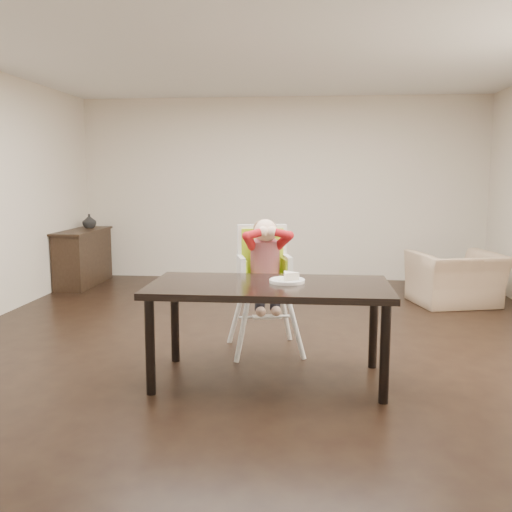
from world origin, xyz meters
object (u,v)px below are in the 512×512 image
at_px(high_chair, 265,258).
at_px(armchair, 456,270).
at_px(dining_table, 269,294).
at_px(sideboard, 83,257).

height_order(high_chair, armchair, high_chair).
distance_m(dining_table, sideboard, 4.63).
relative_size(high_chair, armchair, 1.20).
relative_size(dining_table, armchair, 1.84).
xyz_separation_m(high_chair, armchair, (2.15, 2.01, -0.40)).
height_order(armchair, sideboard, armchair).
relative_size(dining_table, high_chair, 1.53).
distance_m(high_chair, sideboard, 4.01).
xyz_separation_m(high_chair, sideboard, (-2.83, 2.81, -0.43)).
bearing_deg(dining_table, sideboard, 129.38).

